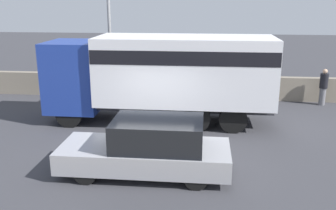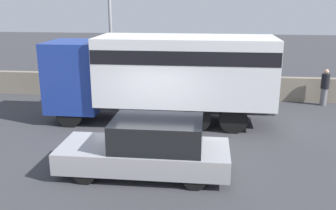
{
  "view_description": "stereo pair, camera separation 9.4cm",
  "coord_description": "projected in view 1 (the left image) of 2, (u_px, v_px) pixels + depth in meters",
  "views": [
    {
      "loc": [
        1.58,
        -10.26,
        4.52
      ],
      "look_at": [
        0.42,
        0.96,
        1.29
      ],
      "focal_mm": 40.0,
      "sensor_mm": 36.0,
      "label": 1
    },
    {
      "loc": [
        1.67,
        -10.25,
        4.52
      ],
      "look_at": [
        0.42,
        0.96,
        1.29
      ],
      "focal_mm": 40.0,
      "sensor_mm": 36.0,
      "label": 2
    }
  ],
  "objects": [
    {
      "name": "ground_plane",
      "position": [
        151.0,
        155.0,
        11.21
      ],
      "size": [
        80.0,
        80.0,
        0.0
      ],
      "primitive_type": "plane",
      "color": "#38383D"
    },
    {
      "name": "car_hatchback",
      "position": [
        150.0,
        148.0,
        9.83
      ],
      "size": [
        4.47,
        1.74,
        1.52
      ],
      "rotation": [
        0.0,
        0.0,
        3.14
      ],
      "color": "#9E9EA3",
      "rests_on": "ground_plane"
    },
    {
      "name": "street_lamp",
      "position": [
        109.0,
        22.0,
        16.16
      ],
      "size": [
        0.56,
        0.28,
        6.03
      ],
      "color": "gray",
      "rests_on": "ground_plane"
    },
    {
      "name": "stone_wall_backdrop",
      "position": [
        172.0,
        86.0,
        17.55
      ],
      "size": [
        60.0,
        0.35,
        1.09
      ],
      "color": "gray",
      "rests_on": "ground_plane"
    },
    {
      "name": "box_truck",
      "position": [
        164.0,
        71.0,
        13.66
      ],
      "size": [
        8.27,
        2.46,
        3.21
      ],
      "rotation": [
        0.0,
        0.0,
        3.14
      ],
      "color": "navy",
      "rests_on": "ground_plane"
    },
    {
      "name": "pedestrian",
      "position": [
        323.0,
        86.0,
        16.25
      ],
      "size": [
        0.35,
        0.35,
        1.6
      ],
      "color": "slate",
      "rests_on": "ground_plane"
    }
  ]
}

